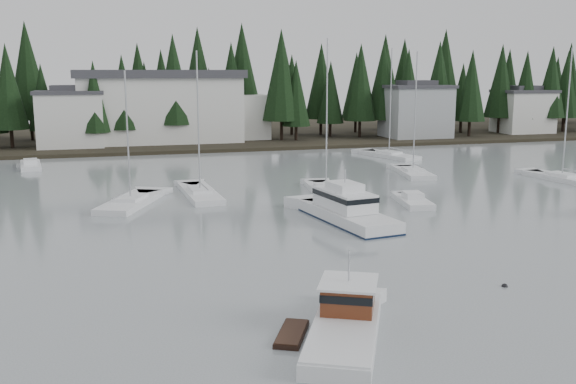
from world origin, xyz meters
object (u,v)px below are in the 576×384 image
(house_east_a, at_px, (416,110))
(sailboat_9, at_px, (562,180))
(sailboat_6, at_px, (326,192))
(runabout_1, at_px, (413,202))
(harbor_inn, at_px, (174,107))
(house_east_b, at_px, (523,110))
(runabout_3, at_px, (31,167))
(sailboat_8, at_px, (200,195))
(cabin_cruiser_center, at_px, (347,213))
(sailboat_5, at_px, (389,156))
(sailboat_2, at_px, (413,174))
(sailboat_3, at_px, (131,204))
(house_west, at_px, (70,118))
(lobster_boat_brown, at_px, (343,326))

(house_east_a, height_order, sailboat_9, sailboat_9)
(sailboat_6, bearing_deg, runabout_1, -134.75)
(harbor_inn, bearing_deg, sailboat_9, -51.90)
(house_east_a, xyz_separation_m, harbor_inn, (-38.96, 4.34, 0.87))
(house_east_b, distance_m, runabout_3, 82.05)
(house_east_b, height_order, sailboat_8, sailboat_8)
(cabin_cruiser_center, xyz_separation_m, runabout_3, (-25.93, 35.97, -0.55))
(runabout_1, bearing_deg, cabin_cruiser_center, 130.36)
(sailboat_5, distance_m, sailboat_9, 24.03)
(harbor_inn, relative_size, sailboat_8, 2.18)
(sailboat_6, bearing_deg, harbor_inn, 18.58)
(sailboat_9, bearing_deg, sailboat_8, 80.79)
(cabin_cruiser_center, bearing_deg, house_east_a, -40.14)
(sailboat_2, height_order, sailboat_3, sailboat_2)
(sailboat_3, distance_m, sailboat_9, 43.79)
(house_east_a, relative_size, sailboat_8, 0.78)
(sailboat_2, distance_m, runabout_1, 16.07)
(cabin_cruiser_center, xyz_separation_m, sailboat_2, (15.06, 18.89, -0.60))
(sailboat_9, bearing_deg, sailboat_5, 16.78)
(house_west, distance_m, sailboat_3, 42.85)
(sailboat_3, relative_size, sailboat_6, 0.81)
(house_east_a, height_order, sailboat_2, sailboat_2)
(lobster_boat_brown, relative_size, sailboat_6, 0.58)
(runabout_3, bearing_deg, runabout_1, -139.70)
(harbor_inn, distance_m, lobster_boat_brown, 76.47)
(house_east_b, bearing_deg, sailboat_5, -149.74)
(lobster_boat_brown, relative_size, sailboat_3, 0.72)
(sailboat_8, distance_m, runabout_1, 19.05)
(harbor_inn, height_order, runabout_1, harbor_inn)
(runabout_1, bearing_deg, lobster_boat_brown, 157.62)
(sailboat_8, bearing_deg, sailboat_3, 108.31)
(house_east_b, xyz_separation_m, sailboat_2, (-38.97, -34.99, -4.32))
(harbor_inn, xyz_separation_m, runabout_1, (14.73, -51.67, -5.64))
(sailboat_8, bearing_deg, house_east_b, -59.31)
(harbor_inn, relative_size, lobster_boat_brown, 3.48)
(harbor_inn, distance_m, cabin_cruiser_center, 56.87)
(sailboat_5, bearing_deg, runabout_1, 143.02)
(sailboat_5, relative_size, runabout_3, 2.11)
(house_east_b, xyz_separation_m, sailboat_9, (-25.71, -42.61, -4.32))
(sailboat_6, distance_m, runabout_3, 37.43)
(house_east_a, height_order, sailboat_5, sailboat_5)
(house_east_b, relative_size, sailboat_8, 0.71)
(house_east_b, xyz_separation_m, sailboat_8, (-63.24, -40.77, -4.33))
(cabin_cruiser_center, distance_m, sailboat_8, 16.03)
(house_east_a, relative_size, runabout_1, 1.72)
(sailboat_3, xyz_separation_m, sailboat_8, (6.26, 2.33, 0.01))
(sailboat_2, height_order, runabout_1, sailboat_2)
(sailboat_9, bearing_deg, sailboat_2, 53.69)
(house_east_a, distance_m, sailboat_9, 41.06)
(house_west, distance_m, sailboat_6, 48.26)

